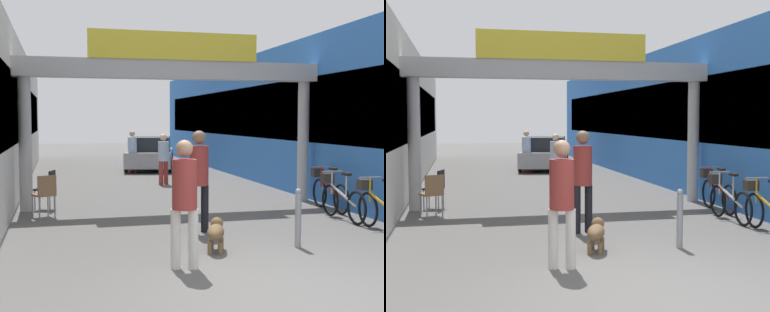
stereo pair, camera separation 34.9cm
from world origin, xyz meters
TOP-DOWN VIEW (x-y plane):
  - ground_plane at (0.00, 0.00)m, footprint 80.00×80.00m
  - storefront_right at (5.09, 11.00)m, footprint 3.00×26.00m
  - arcade_sign_gateway at (0.00, 6.52)m, footprint 7.40×0.47m
  - pedestrian_with_dog at (-1.00, 1.22)m, footprint 0.42×0.42m
  - pedestrian_companion at (-0.20, 3.44)m, footprint 0.42×0.42m
  - pedestrian_carrying_crate at (0.56, 10.56)m, footprint 0.48×0.48m
  - pedestrian_elderly_walking at (0.10, 14.33)m, footprint 0.44×0.44m
  - dog_on_leash at (-0.30, 2.06)m, footprint 0.45×0.71m
  - bicycle_orange_second at (3.04, 2.74)m, footprint 0.46×1.69m
  - bicycle_silver_third at (2.93, 3.97)m, footprint 0.46×1.69m
  - bicycle_red_farthest at (3.24, 5.05)m, footprint 0.46×1.69m
  - bollard_post_metal at (1.05, 1.98)m, footprint 0.10×0.10m
  - cafe_chair_wood_nearer at (-2.92, 5.65)m, footprint 0.53×0.53m
  - cafe_chair_black_farther at (-2.88, 6.67)m, footprint 0.50×0.50m
  - parked_car_silver at (1.03, 15.71)m, footprint 2.63×4.30m

SIDE VIEW (x-z plane):
  - ground_plane at x=0.00m, z-range 0.00..0.00m
  - dog_on_leash at x=-0.30m, z-range 0.06..0.55m
  - bicycle_orange_second at x=3.04m, z-range -0.05..0.93m
  - bicycle_silver_third at x=2.93m, z-range -0.05..0.93m
  - bicycle_red_farthest at x=3.24m, z-range -0.05..0.93m
  - bollard_post_metal at x=1.05m, z-range 0.01..0.96m
  - cafe_chair_wood_nearer at x=-2.92m, z-range 0.10..0.99m
  - cafe_chair_black_farther at x=-2.88m, z-range 0.10..0.99m
  - parked_car_silver at x=1.03m, z-range -0.02..1.31m
  - pedestrian_carrying_crate at x=0.56m, z-range 0.11..1.70m
  - pedestrian_elderly_walking at x=0.10m, z-range 0.11..1.72m
  - pedestrian_with_dog at x=-1.00m, z-range 0.13..1.91m
  - pedestrian_companion at x=-0.20m, z-range 0.15..1.99m
  - storefront_right at x=5.09m, z-range 0.00..4.17m
  - arcade_sign_gateway at x=0.00m, z-range 0.86..4.91m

